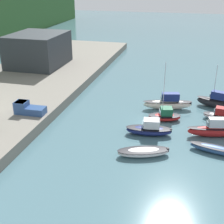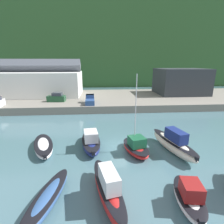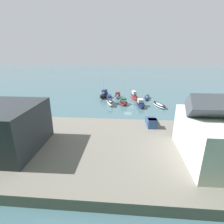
{
  "view_description": "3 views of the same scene",
  "coord_description": "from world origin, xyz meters",
  "px_view_note": "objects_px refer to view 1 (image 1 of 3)",
  "views": [
    {
      "loc": [
        -44.48,
        -5.08,
        21.37
      ],
      "look_at": [
        -1.47,
        6.12,
        1.82
      ],
      "focal_mm": 50.0,
      "sensor_mm": 36.0,
      "label": 1
    },
    {
      "loc": [
        -2.81,
        -20.94,
        10.67
      ],
      "look_at": [
        -0.63,
        7.51,
        2.62
      ],
      "focal_mm": 28.0,
      "sensor_mm": 36.0,
      "label": 2
    },
    {
      "loc": [
        0.81,
        54.27,
        17.25
      ],
      "look_at": [
        4.42,
        10.38,
        1.55
      ],
      "focal_mm": 28.0,
      "sensor_mm": 36.0,
      "label": 3
    }
  ],
  "objects_px": {
    "moored_boat_2": "(165,116)",
    "moored_boat_3": "(168,103)",
    "moored_boat_7": "(216,101)",
    "pickup_truck_0": "(28,108)",
    "moored_boat_1": "(149,129)",
    "moored_boat_0": "(143,152)",
    "moored_boat_6": "(219,115)",
    "moored_boat_4": "(216,149)",
    "moored_boat_5": "(215,130)"
  },
  "relations": [
    {
      "from": "moored_boat_3",
      "to": "moored_boat_2",
      "type": "bearing_deg",
      "value": 165.86
    },
    {
      "from": "moored_boat_1",
      "to": "moored_boat_4",
      "type": "xyz_separation_m",
      "value": [
        -3.0,
        -9.24,
        -0.34
      ]
    },
    {
      "from": "moored_boat_0",
      "to": "pickup_truck_0",
      "type": "distance_m",
      "value": 19.8
    },
    {
      "from": "moored_boat_0",
      "to": "moored_boat_2",
      "type": "xyz_separation_m",
      "value": [
        11.51,
        -1.55,
        0.26
      ]
    },
    {
      "from": "moored_boat_4",
      "to": "pickup_truck_0",
      "type": "bearing_deg",
      "value": 98.2
    },
    {
      "from": "moored_boat_4",
      "to": "moored_boat_0",
      "type": "bearing_deg",
      "value": 120.57
    },
    {
      "from": "pickup_truck_0",
      "to": "moored_boat_6",
      "type": "bearing_deg",
      "value": -74.85
    },
    {
      "from": "moored_boat_0",
      "to": "moored_boat_7",
      "type": "bearing_deg",
      "value": -46.34
    },
    {
      "from": "moored_boat_4",
      "to": "pickup_truck_0",
      "type": "height_order",
      "value": "pickup_truck_0"
    },
    {
      "from": "pickup_truck_0",
      "to": "moored_boat_2",
      "type": "bearing_deg",
      "value": -74.38
    },
    {
      "from": "moored_boat_4",
      "to": "pickup_truck_0",
      "type": "distance_m",
      "value": 28.3
    },
    {
      "from": "moored_boat_0",
      "to": "moored_boat_5",
      "type": "height_order",
      "value": "moored_boat_5"
    },
    {
      "from": "moored_boat_6",
      "to": "moored_boat_2",
      "type": "bearing_deg",
      "value": 114.46
    },
    {
      "from": "moored_boat_7",
      "to": "pickup_truck_0",
      "type": "xyz_separation_m",
      "value": [
        -13.93,
        28.66,
        1.34
      ]
    },
    {
      "from": "moored_boat_2",
      "to": "moored_boat_7",
      "type": "height_order",
      "value": "moored_boat_2"
    },
    {
      "from": "moored_boat_1",
      "to": "moored_boat_3",
      "type": "distance_m",
      "value": 10.35
    },
    {
      "from": "moored_boat_2",
      "to": "moored_boat_5",
      "type": "bearing_deg",
      "value": -130.5
    },
    {
      "from": "moored_boat_4",
      "to": "moored_boat_6",
      "type": "height_order",
      "value": "moored_boat_6"
    },
    {
      "from": "moored_boat_3",
      "to": "moored_boat_7",
      "type": "relative_size",
      "value": 1.13
    },
    {
      "from": "moored_boat_5",
      "to": "moored_boat_6",
      "type": "xyz_separation_m",
      "value": [
        6.2,
        -0.99,
        -0.32
      ]
    },
    {
      "from": "moored_boat_1",
      "to": "moored_boat_3",
      "type": "relative_size",
      "value": 0.8
    },
    {
      "from": "moored_boat_0",
      "to": "moored_boat_6",
      "type": "height_order",
      "value": "moored_boat_6"
    },
    {
      "from": "moored_boat_7",
      "to": "pickup_truck_0",
      "type": "height_order",
      "value": "moored_boat_7"
    },
    {
      "from": "moored_boat_4",
      "to": "moored_boat_6",
      "type": "xyz_separation_m",
      "value": [
        10.91,
        -0.89,
        0.22
      ]
    },
    {
      "from": "moored_boat_5",
      "to": "moored_boat_7",
      "type": "bearing_deg",
      "value": -15.36
    },
    {
      "from": "moored_boat_0",
      "to": "moored_boat_4",
      "type": "distance_m",
      "value": 9.6
    },
    {
      "from": "moored_boat_2",
      "to": "moored_boat_7",
      "type": "distance_m",
      "value": 11.02
    },
    {
      "from": "moored_boat_0",
      "to": "moored_boat_5",
      "type": "relative_size",
      "value": 0.91
    },
    {
      "from": "moored_boat_2",
      "to": "moored_boat_3",
      "type": "height_order",
      "value": "moored_boat_2"
    },
    {
      "from": "moored_boat_0",
      "to": "moored_boat_3",
      "type": "height_order",
      "value": "moored_boat_3"
    },
    {
      "from": "moored_boat_2",
      "to": "moored_boat_4",
      "type": "bearing_deg",
      "value": -151.84
    },
    {
      "from": "moored_boat_0",
      "to": "moored_boat_7",
      "type": "relative_size",
      "value": 0.94
    },
    {
      "from": "moored_boat_0",
      "to": "moored_boat_3",
      "type": "xyz_separation_m",
      "value": [
        16.18,
        -1.61,
        0.57
      ]
    },
    {
      "from": "moored_boat_1",
      "to": "moored_boat_3",
      "type": "bearing_deg",
      "value": -16.82
    },
    {
      "from": "moored_boat_1",
      "to": "pickup_truck_0",
      "type": "bearing_deg",
      "value": 85.54
    },
    {
      "from": "moored_boat_1",
      "to": "moored_boat_6",
      "type": "relative_size",
      "value": 1.33
    },
    {
      "from": "moored_boat_3",
      "to": "moored_boat_7",
      "type": "xyz_separation_m",
      "value": [
        2.82,
        -8.01,
        0.04
      ]
    },
    {
      "from": "moored_boat_7",
      "to": "pickup_truck_0",
      "type": "distance_m",
      "value": 31.89
    },
    {
      "from": "moored_boat_5",
      "to": "moored_boat_6",
      "type": "relative_size",
      "value": 1.5
    },
    {
      "from": "moored_boat_1",
      "to": "moored_boat_2",
      "type": "relative_size",
      "value": 0.73
    },
    {
      "from": "moored_boat_2",
      "to": "moored_boat_7",
      "type": "bearing_deg",
      "value": -60.6
    },
    {
      "from": "moored_boat_2",
      "to": "moored_boat_7",
      "type": "xyz_separation_m",
      "value": [
        7.5,
        -8.08,
        0.35
      ]
    },
    {
      "from": "moored_boat_0",
      "to": "moored_boat_5",
      "type": "xyz_separation_m",
      "value": [
        7.7,
        -9.02,
        0.55
      ]
    },
    {
      "from": "moored_boat_1",
      "to": "moored_boat_7",
      "type": "distance_m",
      "value": 16.27
    },
    {
      "from": "moored_boat_7",
      "to": "moored_boat_3",
      "type": "bearing_deg",
      "value": 127.9
    },
    {
      "from": "moored_boat_4",
      "to": "pickup_truck_0",
      "type": "xyz_separation_m",
      "value": [
        2.1,
        28.16,
        1.94
      ]
    },
    {
      "from": "moored_boat_0",
      "to": "moored_boat_6",
      "type": "distance_m",
      "value": 17.12
    },
    {
      "from": "moored_boat_5",
      "to": "moored_boat_7",
      "type": "height_order",
      "value": "moored_boat_7"
    },
    {
      "from": "pickup_truck_0",
      "to": "moored_boat_7",
      "type": "bearing_deg",
      "value": -65.81
    },
    {
      "from": "moored_boat_4",
      "to": "moored_boat_5",
      "type": "height_order",
      "value": "moored_boat_5"
    }
  ]
}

